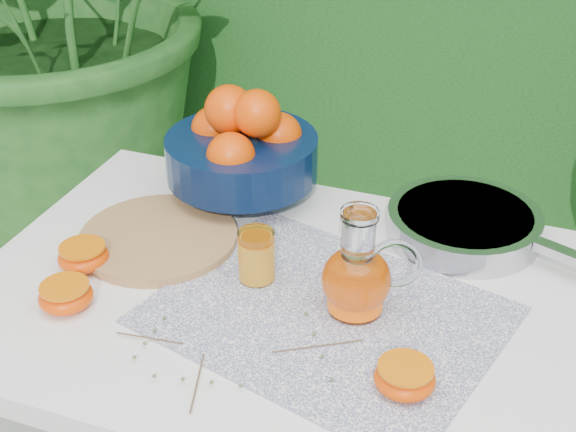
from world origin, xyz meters
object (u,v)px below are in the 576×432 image
(cutting_board, at_px, (158,238))
(juice_pitcher, at_px, (358,277))
(white_table, at_px, (284,332))
(saute_pan, at_px, (466,224))
(fruit_bowl, at_px, (242,147))

(cutting_board, height_order, juice_pitcher, juice_pitcher)
(white_table, relative_size, juice_pitcher, 5.72)
(juice_pitcher, distance_m, saute_pan, 0.30)
(white_table, height_order, cutting_board, cutting_board)
(cutting_board, distance_m, fruit_bowl, 0.24)
(juice_pitcher, height_order, saute_pan, juice_pitcher)
(cutting_board, distance_m, juice_pitcher, 0.38)
(fruit_bowl, relative_size, juice_pitcher, 1.81)
(white_table, bearing_deg, juice_pitcher, -2.86)
(white_table, height_order, saute_pan, saute_pan)
(fruit_bowl, height_order, juice_pitcher, fruit_bowl)
(fruit_bowl, bearing_deg, white_table, -55.55)
(juice_pitcher, bearing_deg, white_table, 177.14)
(fruit_bowl, height_order, saute_pan, fruit_bowl)
(white_table, distance_m, cutting_board, 0.28)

